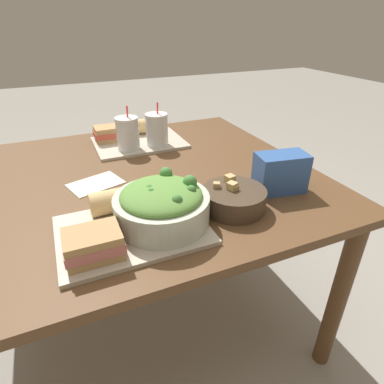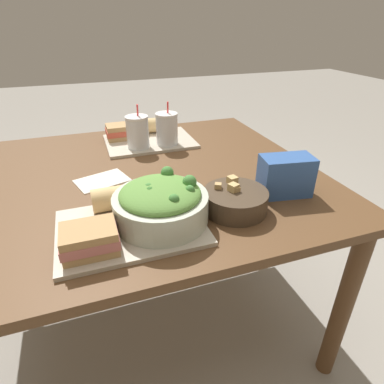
% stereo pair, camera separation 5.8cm
% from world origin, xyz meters
% --- Properties ---
extents(ground_plane, '(12.00, 12.00, 0.00)m').
position_xyz_m(ground_plane, '(0.00, 0.00, 0.00)').
color(ground_plane, gray).
extents(dining_table, '(1.25, 1.10, 0.70)m').
position_xyz_m(dining_table, '(0.00, 0.00, 0.62)').
color(dining_table, brown).
rests_on(dining_table, ground_plane).
extents(tray_near, '(0.38, 0.28, 0.01)m').
position_xyz_m(tray_near, '(-0.09, -0.33, 0.71)').
color(tray_near, '#BCB29E').
rests_on(tray_near, dining_table).
extents(tray_far, '(0.38, 0.28, 0.01)m').
position_xyz_m(tray_far, '(0.10, 0.31, 0.71)').
color(tray_far, '#BCB29E').
rests_on(tray_far, dining_table).
extents(salad_bowl, '(0.25, 0.25, 0.12)m').
position_xyz_m(salad_bowl, '(-0.01, -0.32, 0.77)').
color(salad_bowl, beige).
rests_on(salad_bowl, tray_near).
extents(soup_bowl, '(0.19, 0.19, 0.08)m').
position_xyz_m(soup_bowl, '(0.21, -0.33, 0.74)').
color(soup_bowl, '#473828').
rests_on(soup_bowl, dining_table).
extents(sandwich_near, '(0.13, 0.10, 0.06)m').
position_xyz_m(sandwich_near, '(-0.20, -0.40, 0.75)').
color(sandwich_near, tan).
rests_on(sandwich_near, tray_near).
extents(baguette_near, '(0.11, 0.07, 0.07)m').
position_xyz_m(baguette_near, '(-0.13, -0.22, 0.75)').
color(baguette_near, tan).
rests_on(baguette_near, tray_near).
extents(sandwich_far, '(0.14, 0.10, 0.06)m').
position_xyz_m(sandwich_far, '(-0.01, 0.38, 0.75)').
color(sandwich_far, tan).
rests_on(sandwich_far, tray_far).
extents(baguette_far, '(0.09, 0.07, 0.07)m').
position_xyz_m(baguette_far, '(0.12, 0.42, 0.75)').
color(baguette_far, tan).
rests_on(baguette_far, tray_far).
extents(drink_cup_dark, '(0.09, 0.09, 0.18)m').
position_xyz_m(drink_cup_dark, '(0.04, 0.24, 0.78)').
color(drink_cup_dark, silver).
rests_on(drink_cup_dark, tray_far).
extents(drink_cup_red, '(0.09, 0.09, 0.18)m').
position_xyz_m(drink_cup_red, '(0.16, 0.24, 0.78)').
color(drink_cup_red, silver).
rests_on(drink_cup_red, tray_far).
extents(chip_bag, '(0.17, 0.11, 0.13)m').
position_xyz_m(chip_bag, '(0.40, -0.29, 0.77)').
color(chip_bag, '#335BA3').
rests_on(chip_bag, dining_table).
extents(napkin_folded, '(0.20, 0.16, 0.00)m').
position_xyz_m(napkin_folded, '(-0.14, -0.01, 0.70)').
color(napkin_folded, silver).
rests_on(napkin_folded, dining_table).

